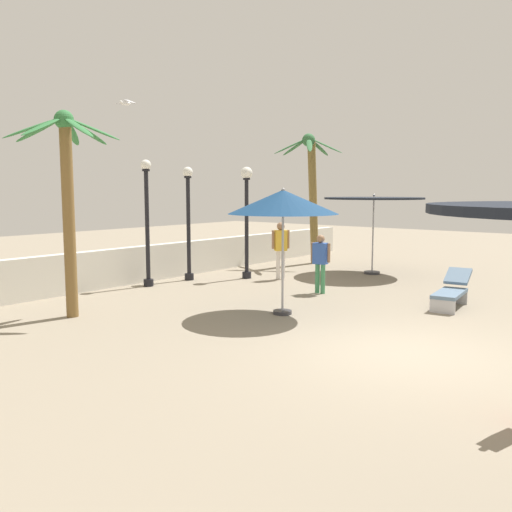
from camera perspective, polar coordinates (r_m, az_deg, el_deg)
The scene contains 13 objects.
ground_plane at distance 9.75m, azimuth 14.88°, elevation -9.62°, with size 56.00×56.00×0.00m, color gray.
boundary_wall at distance 15.56m, azimuth -17.14°, elevation -1.52°, with size 25.20×0.30×1.07m, color silver.
patio_umbrella_0 at distance 11.91m, azimuth 2.83°, elevation 5.58°, with size 2.41×2.41×2.77m.
patio_umbrella_2 at distance 18.13m, azimuth 12.15°, elevation 5.59°, with size 3.18×3.18×2.60m.
palm_tree_0 at distance 12.30m, azimuth -19.07°, elevation 7.11°, with size 2.39×2.35×4.38m.
palm_tree_2 at distance 20.26m, azimuth 5.80°, elevation 7.45°, with size 2.33×2.48×4.74m.
lamp_post_0 at distance 16.66m, azimuth -7.05°, elevation 3.96°, with size 0.31×0.31×3.41m.
lamp_post_1 at distance 15.75m, azimuth -11.26°, elevation 3.79°, with size 0.29×0.29×3.57m.
lamp_post_2 at distance 16.85m, azimuth -0.99°, elevation 4.81°, with size 0.37×0.37×3.43m.
lounge_chair_0 at distance 13.69m, azimuth 19.69°, elevation -3.31°, with size 1.90×0.77×0.82m.
guest_0 at distance 14.55m, azimuth 6.71°, elevation -0.24°, with size 0.28×0.56×1.56m.
guest_1 at distance 16.74m, azimuth 2.58°, elevation 1.19°, with size 0.46×0.41×1.75m.
seagull_2 at distance 18.40m, azimuth -13.41°, elevation 15.21°, with size 0.44×1.21×0.19m.
Camera 1 is at (-8.58, -3.74, 2.73)m, focal length 38.48 mm.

